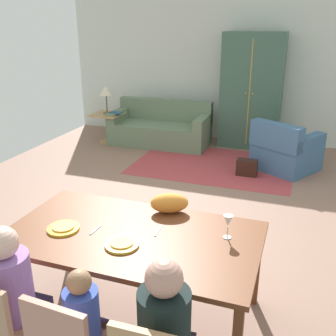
{
  "coord_description": "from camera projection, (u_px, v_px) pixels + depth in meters",
  "views": [
    {
      "loc": [
        1.34,
        -3.79,
        2.28
      ],
      "look_at": [
        0.09,
        -0.21,
        0.85
      ],
      "focal_mm": 41.84,
      "sensor_mm": 36.0,
      "label": 1
    }
  ],
  "objects": [
    {
      "name": "armchair",
      "position": [
        285.0,
        151.0,
        6.27
      ],
      "size": [
        1.16,
        1.17,
        0.82
      ],
      "color": "#3C6187",
      "rests_on": "ground_plane"
    },
    {
      "name": "back_wall",
      "position": [
        235.0,
        71.0,
        7.62
      ],
      "size": [
        6.87,
        0.1,
        2.7
      ],
      "primitive_type": "cube",
      "color": "silver",
      "rests_on": "ground_plane"
    },
    {
      "name": "person_child",
      "position": [
        87.0,
        334.0,
        2.46
      ],
      "size": [
        0.22,
        0.29,
        0.92
      ],
      "color": "#382F57",
      "rests_on": "ground_plane"
    },
    {
      "name": "table_lamp",
      "position": [
        106.0,
        91.0,
        7.48
      ],
      "size": [
        0.26,
        0.26,
        0.54
      ],
      "color": "brown",
      "rests_on": "side_table"
    },
    {
      "name": "dining_table",
      "position": [
        133.0,
        241.0,
        3.0
      ],
      "size": [
        1.93,
        1.06,
        0.76
      ],
      "color": "brown",
      "rests_on": "ground_plane"
    },
    {
      "name": "pizza_near_man",
      "position": [
        63.0,
        227.0,
        3.03
      ],
      "size": [
        0.17,
        0.17,
        0.01
      ],
      "primitive_type": "cylinder",
      "color": "gold",
      "rests_on": "plate_near_man"
    },
    {
      "name": "plate_near_child",
      "position": [
        122.0,
        244.0,
        2.82
      ],
      "size": [
        0.25,
        0.25,
        0.02
      ],
      "primitive_type": "cylinder",
      "color": "yellow",
      "rests_on": "dining_table"
    },
    {
      "name": "person_man",
      "position": [
        16.0,
        304.0,
        2.6
      ],
      "size": [
        0.3,
        0.4,
        1.11
      ],
      "color": "#322E55",
      "rests_on": "ground_plane"
    },
    {
      "name": "knife",
      "position": [
        158.0,
        231.0,
        3.01
      ],
      "size": [
        0.03,
        0.17,
        0.01
      ],
      "primitive_type": "cube",
      "rotation": [
        0.0,
        0.0,
        0.07
      ],
      "color": "silver",
      "rests_on": "dining_table"
    },
    {
      "name": "pizza_near_child",
      "position": [
        122.0,
        243.0,
        2.81
      ],
      "size": [
        0.17,
        0.17,
        0.01
      ],
      "primitive_type": "cylinder",
      "color": "gold",
      "rests_on": "plate_near_child"
    },
    {
      "name": "wine_glass",
      "position": [
        228.0,
        222.0,
        2.88
      ],
      "size": [
        0.07,
        0.07,
        0.19
      ],
      "color": "silver",
      "rests_on": "dining_table"
    },
    {
      "name": "side_table",
      "position": [
        108.0,
        124.0,
        7.7
      ],
      "size": [
        0.56,
        0.56,
        0.58
      ],
      "color": "tan",
      "rests_on": "ground_plane"
    },
    {
      "name": "book_lower",
      "position": [
        115.0,
        113.0,
        7.63
      ],
      "size": [
        0.22,
        0.16,
        0.03
      ],
      "primitive_type": "cube",
      "color": "maroon",
      "rests_on": "side_table"
    },
    {
      "name": "ground_plane",
      "position": [
        184.0,
        206.0,
        5.17
      ],
      "size": [
        6.87,
        6.56,
        0.02
      ],
      "primitive_type": "cube",
      "color": "#866454"
    },
    {
      "name": "fork",
      "position": [
        95.0,
        230.0,
        3.02
      ],
      "size": [
        0.03,
        0.15,
        0.01
      ],
      "primitive_type": "cube",
      "rotation": [
        0.0,
        0.0,
        -0.07
      ],
      "color": "silver",
      "rests_on": "dining_table"
    },
    {
      "name": "armoire",
      "position": [
        252.0,
        91.0,
        7.26
      ],
      "size": [
        1.1,
        0.59,
        2.1
      ],
      "color": "#3A5C4A",
      "rests_on": "ground_plane"
    },
    {
      "name": "handbag",
      "position": [
        247.0,
        168.0,
        6.1
      ],
      "size": [
        0.32,
        0.16,
        0.26
      ],
      "primitive_type": "cube",
      "color": "black",
      "rests_on": "ground_plane"
    },
    {
      "name": "area_rug",
      "position": [
        213.0,
        165.0,
        6.6
      ],
      "size": [
        2.6,
        1.8,
        0.01
      ],
      "primitive_type": "cube",
      "color": "#A63A3F",
      "rests_on": "ground_plane"
    },
    {
      "name": "cat",
      "position": [
        169.0,
        203.0,
        3.28
      ],
      "size": [
        0.36,
        0.27,
        0.17
      ],
      "primitive_type": "ellipsoid",
      "rotation": [
        0.0,
        0.0,
        0.4
      ],
      "color": "orange",
      "rests_on": "dining_table"
    },
    {
      "name": "couch",
      "position": [
        161.0,
        129.0,
        7.64
      ],
      "size": [
        1.89,
        0.86,
        0.82
      ],
      "color": "#61785B",
      "rests_on": "ground_plane"
    },
    {
      "name": "plate_near_man",
      "position": [
        63.0,
        228.0,
        3.04
      ],
      "size": [
        0.25,
        0.25,
        0.02
      ],
      "primitive_type": "cylinder",
      "color": "yellow",
      "rests_on": "dining_table"
    },
    {
      "name": "book_upper",
      "position": [
        116.0,
        113.0,
        7.51
      ],
      "size": [
        0.22,
        0.16,
        0.03
      ],
      "primitive_type": "cube",
      "color": "#235174",
      "rests_on": "book_lower"
    }
  ]
}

